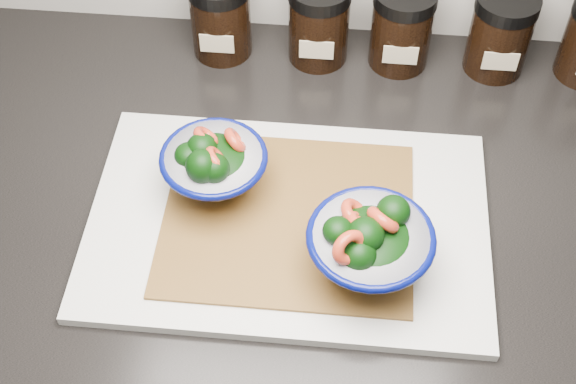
# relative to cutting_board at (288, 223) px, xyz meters

# --- Properties ---
(cabinet) EXTENTS (3.43, 0.58, 0.86)m
(cabinet) POSITION_rel_cutting_board_xyz_m (0.10, 0.05, -0.48)
(cabinet) COLOR black
(cabinet) RESTS_ON ground
(countertop) EXTENTS (3.50, 0.60, 0.04)m
(countertop) POSITION_rel_cutting_board_xyz_m (0.10, 0.05, -0.03)
(countertop) COLOR black
(countertop) RESTS_ON cabinet
(cutting_board) EXTENTS (0.45, 0.30, 0.01)m
(cutting_board) POSITION_rel_cutting_board_xyz_m (0.00, 0.00, 0.00)
(cutting_board) COLOR silver
(cutting_board) RESTS_ON countertop
(bamboo_mat) EXTENTS (0.28, 0.24, 0.00)m
(bamboo_mat) POSITION_rel_cutting_board_xyz_m (-0.00, 0.00, 0.01)
(bamboo_mat) COLOR olive
(bamboo_mat) RESTS_ON cutting_board
(bowl_left) EXTENTS (0.12, 0.12, 0.09)m
(bowl_left) POSITION_rel_cutting_board_xyz_m (-0.09, 0.03, 0.05)
(bowl_left) COLOR white
(bowl_left) RESTS_ON bamboo_mat
(bowl_right) EXTENTS (0.13, 0.13, 0.10)m
(bowl_right) POSITION_rel_cutting_board_xyz_m (0.09, -0.06, 0.05)
(bowl_right) COLOR white
(bowl_right) RESTS_ON bamboo_mat
(spice_jar_a) EXTENTS (0.08, 0.08, 0.11)m
(spice_jar_a) POSITION_rel_cutting_board_xyz_m (-0.12, 0.29, 0.05)
(spice_jar_a) COLOR black
(spice_jar_a) RESTS_ON countertop
(spice_jar_b) EXTENTS (0.08, 0.08, 0.11)m
(spice_jar_b) POSITION_rel_cutting_board_xyz_m (0.01, 0.29, 0.05)
(spice_jar_b) COLOR black
(spice_jar_b) RESTS_ON countertop
(spice_jar_c) EXTENTS (0.08, 0.08, 0.11)m
(spice_jar_c) POSITION_rel_cutting_board_xyz_m (0.12, 0.29, 0.05)
(spice_jar_c) COLOR black
(spice_jar_c) RESTS_ON countertop
(spice_jar_d) EXTENTS (0.08, 0.08, 0.11)m
(spice_jar_d) POSITION_rel_cutting_board_xyz_m (0.25, 0.29, 0.05)
(spice_jar_d) COLOR black
(spice_jar_d) RESTS_ON countertop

